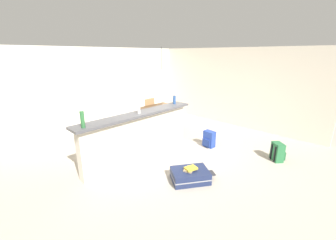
{
  "coord_description": "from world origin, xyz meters",
  "views": [
    {
      "loc": [
        -3.56,
        -3.22,
        2.31
      ],
      "look_at": [
        0.17,
        0.35,
        0.72
      ],
      "focal_mm": 23.15,
      "sensor_mm": 36.0,
      "label": 1
    }
  ],
  "objects_px": {
    "dining_chair_far_side": "(148,111)",
    "pendant_lamp": "(161,72)",
    "bottle_blue": "(174,100)",
    "bottle_green": "(82,120)",
    "backpack_blue": "(209,139)",
    "dining_chair_near_partition": "(170,117)",
    "suitcase_flat_navy": "(190,175)",
    "backpack_green": "(278,152)",
    "book_stack": "(190,169)",
    "bottle_white": "(139,109)",
    "dining_table": "(160,110)"
  },
  "relations": [
    {
      "from": "dining_chair_far_side",
      "to": "pendant_lamp",
      "type": "xyz_separation_m",
      "value": [
        -0.0,
        -0.66,
        1.27
      ]
    },
    {
      "from": "bottle_blue",
      "to": "dining_chair_far_side",
      "type": "height_order",
      "value": "bottle_blue"
    },
    {
      "from": "bottle_green",
      "to": "backpack_blue",
      "type": "distance_m",
      "value": 3.16
    },
    {
      "from": "bottle_green",
      "to": "pendant_lamp",
      "type": "relative_size",
      "value": 0.36
    },
    {
      "from": "dining_chair_near_partition",
      "to": "backpack_blue",
      "type": "height_order",
      "value": "dining_chair_near_partition"
    },
    {
      "from": "suitcase_flat_navy",
      "to": "backpack_green",
      "type": "relative_size",
      "value": 2.07
    },
    {
      "from": "dining_chair_near_partition",
      "to": "suitcase_flat_navy",
      "type": "xyz_separation_m",
      "value": [
        -1.55,
        -1.99,
        -0.41
      ]
    },
    {
      "from": "dining_chair_near_partition",
      "to": "dining_chair_far_side",
      "type": "xyz_separation_m",
      "value": [
        0.09,
        1.08,
        0.0
      ]
    },
    {
      "from": "backpack_green",
      "to": "backpack_blue",
      "type": "xyz_separation_m",
      "value": [
        -0.41,
        1.54,
        0.0
      ]
    },
    {
      "from": "bottle_blue",
      "to": "suitcase_flat_navy",
      "type": "distance_m",
      "value": 2.14
    },
    {
      "from": "backpack_blue",
      "to": "book_stack",
      "type": "relative_size",
      "value": 1.58
    },
    {
      "from": "bottle_green",
      "to": "bottle_white",
      "type": "relative_size",
      "value": 1.33
    },
    {
      "from": "bottle_blue",
      "to": "backpack_blue",
      "type": "distance_m",
      "value": 1.35
    },
    {
      "from": "dining_chair_far_side",
      "to": "bottle_white",
      "type": "bearing_deg",
      "value": -135.41
    },
    {
      "from": "bottle_blue",
      "to": "dining_chair_near_partition",
      "type": "distance_m",
      "value": 0.94
    },
    {
      "from": "dining_table",
      "to": "pendant_lamp",
      "type": "bearing_deg",
      "value": -86.17
    },
    {
      "from": "bottle_green",
      "to": "book_stack",
      "type": "relative_size",
      "value": 1.12
    },
    {
      "from": "dining_chair_far_side",
      "to": "book_stack",
      "type": "distance_m",
      "value": 3.49
    },
    {
      "from": "suitcase_flat_navy",
      "to": "book_stack",
      "type": "distance_m",
      "value": 0.14
    },
    {
      "from": "bottle_blue",
      "to": "dining_table",
      "type": "relative_size",
      "value": 0.19
    },
    {
      "from": "bottle_green",
      "to": "book_stack",
      "type": "height_order",
      "value": "bottle_green"
    },
    {
      "from": "suitcase_flat_navy",
      "to": "dining_chair_far_side",
      "type": "bearing_deg",
      "value": 61.86
    },
    {
      "from": "dining_table",
      "to": "backpack_green",
      "type": "distance_m",
      "value": 3.46
    },
    {
      "from": "bottle_white",
      "to": "dining_chair_near_partition",
      "type": "relative_size",
      "value": 0.24
    },
    {
      "from": "bottle_green",
      "to": "dining_chair_near_partition",
      "type": "distance_m",
      "value": 3.03
    },
    {
      "from": "bottle_blue",
      "to": "backpack_green",
      "type": "relative_size",
      "value": 0.5
    },
    {
      "from": "bottle_green",
      "to": "suitcase_flat_navy",
      "type": "relative_size",
      "value": 0.34
    },
    {
      "from": "bottle_white",
      "to": "pendant_lamp",
      "type": "distance_m",
      "value": 2.08
    },
    {
      "from": "bottle_blue",
      "to": "pendant_lamp",
      "type": "bearing_deg",
      "value": 62.96
    },
    {
      "from": "bottle_blue",
      "to": "backpack_green",
      "type": "bearing_deg",
      "value": -70.49
    },
    {
      "from": "backpack_green",
      "to": "book_stack",
      "type": "xyz_separation_m",
      "value": [
        -2.0,
        0.91,
        0.05
      ]
    },
    {
      "from": "dining_chair_far_side",
      "to": "pendant_lamp",
      "type": "height_order",
      "value": "pendant_lamp"
    },
    {
      "from": "bottle_white",
      "to": "backpack_green",
      "type": "distance_m",
      "value": 3.23
    },
    {
      "from": "dining_chair_far_side",
      "to": "backpack_green",
      "type": "relative_size",
      "value": 2.21
    },
    {
      "from": "bottle_white",
      "to": "backpack_green",
      "type": "bearing_deg",
      "value": -47.95
    },
    {
      "from": "suitcase_flat_navy",
      "to": "book_stack",
      "type": "height_order",
      "value": "book_stack"
    },
    {
      "from": "bottle_white",
      "to": "backpack_blue",
      "type": "height_order",
      "value": "bottle_white"
    },
    {
      "from": "bottle_blue",
      "to": "book_stack",
      "type": "bearing_deg",
      "value": -128.54
    },
    {
      "from": "pendant_lamp",
      "to": "book_stack",
      "type": "relative_size",
      "value": 3.14
    },
    {
      "from": "bottle_green",
      "to": "backpack_blue",
      "type": "bearing_deg",
      "value": -13.98
    },
    {
      "from": "suitcase_flat_navy",
      "to": "backpack_blue",
      "type": "height_order",
      "value": "backpack_blue"
    },
    {
      "from": "bottle_green",
      "to": "dining_table",
      "type": "height_order",
      "value": "bottle_green"
    },
    {
      "from": "bottle_blue",
      "to": "dining_table",
      "type": "distance_m",
      "value": 1.26
    },
    {
      "from": "bottle_green",
      "to": "book_stack",
      "type": "distance_m",
      "value": 2.12
    },
    {
      "from": "book_stack",
      "to": "dining_table",
      "type": "bearing_deg",
      "value": 56.74
    },
    {
      "from": "book_stack",
      "to": "bottle_blue",
      "type": "bearing_deg",
      "value": 51.46
    },
    {
      "from": "bottle_green",
      "to": "backpack_green",
      "type": "xyz_separation_m",
      "value": [
        3.32,
        -2.26,
        -1.02
      ]
    },
    {
      "from": "dining_chair_near_partition",
      "to": "dining_chair_far_side",
      "type": "relative_size",
      "value": 1.0
    },
    {
      "from": "dining_chair_near_partition",
      "to": "dining_chair_far_side",
      "type": "distance_m",
      "value": 1.08
    },
    {
      "from": "dining_chair_far_side",
      "to": "pendant_lamp",
      "type": "relative_size",
      "value": 1.12
    }
  ]
}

